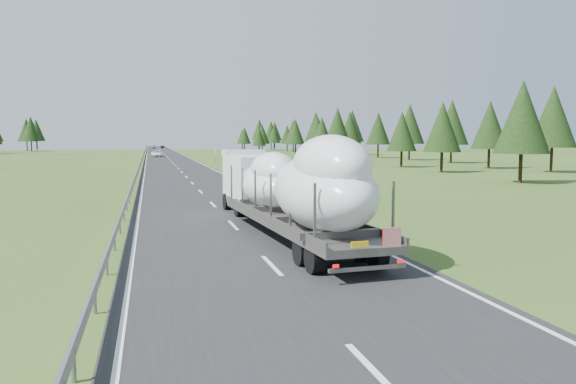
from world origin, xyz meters
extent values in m
plane|color=#324B19|center=(0.00, 0.00, 0.00)|extent=(400.00, 400.00, 0.00)
cube|color=black|center=(0.00, 100.00, 0.01)|extent=(10.00, 400.00, 0.02)
cube|color=slate|center=(-5.30, 100.00, 0.60)|extent=(0.08, 400.00, 0.32)
cylinder|color=slate|center=(-5.30, 0.00, 0.30)|extent=(0.10, 0.10, 0.60)
cube|color=silver|center=(6.50, 30.00, 0.50)|extent=(0.12, 0.07, 1.00)
cube|color=black|center=(6.50, 30.00, 0.82)|extent=(0.13, 0.08, 0.12)
cube|color=silver|center=(6.50, 80.00, 0.50)|extent=(0.12, 0.07, 1.00)
cube|color=black|center=(6.50, 80.00, 0.82)|extent=(0.13, 0.08, 0.12)
cube|color=silver|center=(6.50, 130.00, 0.50)|extent=(0.12, 0.07, 1.00)
cube|color=black|center=(6.50, 130.00, 0.82)|extent=(0.13, 0.08, 0.12)
cube|color=silver|center=(6.50, 180.00, 0.50)|extent=(0.12, 0.07, 1.00)
cube|color=black|center=(6.50, 180.00, 0.82)|extent=(0.13, 0.08, 0.12)
cube|color=silver|center=(6.50, 230.00, 0.50)|extent=(0.12, 0.07, 1.00)
cube|color=black|center=(6.50, 230.00, 0.82)|extent=(0.13, 0.08, 0.12)
cube|color=silver|center=(6.50, 280.00, 0.50)|extent=(0.12, 0.07, 1.00)
cube|color=black|center=(6.50, 280.00, 0.82)|extent=(0.13, 0.08, 0.12)
cube|color=silver|center=(6.50, 330.00, 0.50)|extent=(0.12, 0.07, 1.00)
cube|color=black|center=(6.50, 330.00, 0.82)|extent=(0.13, 0.08, 0.12)
cylinder|color=slate|center=(7.20, 80.00, 1.00)|extent=(0.08, 0.08, 2.00)
cube|color=silver|center=(7.20, 80.00, 2.00)|extent=(0.05, 0.90, 1.20)
cylinder|color=black|center=(45.45, 42.77, 1.85)|extent=(0.36, 0.36, 3.70)
cone|color=black|center=(45.45, 42.77, 6.99)|extent=(5.76, 5.76, 7.71)
cylinder|color=black|center=(43.23, 52.92, 1.65)|extent=(0.36, 0.36, 3.29)
cone|color=black|center=(43.23, 52.92, 6.22)|extent=(5.12, 5.12, 6.86)
cylinder|color=black|center=(47.24, 70.26, 1.87)|extent=(0.36, 0.36, 3.74)
cone|color=black|center=(47.24, 70.26, 7.07)|extent=(5.82, 5.82, 7.80)
cylinder|color=black|center=(46.15, 84.31, 1.89)|extent=(0.36, 0.36, 3.79)
cone|color=black|center=(46.15, 84.31, 7.15)|extent=(5.89, 5.89, 7.89)
cylinder|color=black|center=(45.57, 98.63, 1.72)|extent=(0.36, 0.36, 3.45)
cone|color=black|center=(45.57, 98.63, 6.51)|extent=(5.36, 5.36, 7.18)
cylinder|color=black|center=(43.10, 110.14, 1.84)|extent=(0.36, 0.36, 3.67)
cone|color=black|center=(43.10, 110.14, 6.94)|extent=(5.72, 5.72, 7.65)
cylinder|color=black|center=(48.35, 122.74, 2.03)|extent=(0.36, 0.36, 4.06)
cone|color=black|center=(48.35, 122.74, 7.66)|extent=(6.31, 6.31, 8.45)
cylinder|color=black|center=(42.98, 138.30, 2.03)|extent=(0.36, 0.36, 4.07)
cone|color=black|center=(42.98, 138.30, 7.68)|extent=(6.33, 6.33, 8.47)
cylinder|color=black|center=(39.75, 152.00, 1.72)|extent=(0.36, 0.36, 3.43)
cone|color=black|center=(39.75, 152.00, 6.49)|extent=(5.34, 5.34, 7.15)
cylinder|color=black|center=(40.97, 164.92, 1.49)|extent=(0.36, 0.36, 2.98)
cone|color=black|center=(40.97, 164.92, 5.63)|extent=(4.63, 4.63, 6.21)
cylinder|color=black|center=(40.42, 182.77, 1.53)|extent=(0.36, 0.36, 3.07)
cone|color=black|center=(40.42, 182.77, 5.79)|extent=(4.77, 4.77, 6.39)
cylinder|color=black|center=(41.13, 191.21, 1.86)|extent=(0.36, 0.36, 3.73)
cone|color=black|center=(41.13, 191.21, 7.04)|extent=(5.80, 5.80, 7.77)
cylinder|color=black|center=(40.35, 210.49, 2.09)|extent=(0.36, 0.36, 4.18)
cone|color=black|center=(40.35, 210.49, 7.89)|extent=(6.50, 6.50, 8.71)
cylinder|color=black|center=(48.97, 220.27, 1.98)|extent=(0.36, 0.36, 3.96)
cone|color=black|center=(48.97, 220.27, 7.48)|extent=(6.16, 6.16, 8.26)
cylinder|color=black|center=(30.71, 28.81, 1.67)|extent=(0.36, 0.36, 3.35)
cone|color=black|center=(30.71, 28.81, 6.32)|extent=(5.20, 5.20, 6.97)
cylinder|color=black|center=(31.92, 46.02, 1.51)|extent=(0.36, 0.36, 3.03)
cone|color=black|center=(31.92, 46.02, 5.72)|extent=(4.71, 4.71, 6.31)
cylinder|color=black|center=(32.62, 59.17, 1.42)|extent=(0.36, 0.36, 2.83)
cone|color=black|center=(32.62, 59.17, 5.35)|extent=(4.40, 4.40, 5.90)
cylinder|color=black|center=(28.27, 76.00, 1.65)|extent=(0.36, 0.36, 3.30)
cone|color=black|center=(28.27, 76.00, 6.24)|extent=(5.14, 5.14, 6.88)
cylinder|color=black|center=(31.23, 94.64, 1.51)|extent=(0.36, 0.36, 3.02)
cone|color=black|center=(31.23, 94.64, 5.70)|extent=(4.69, 4.69, 6.28)
cylinder|color=black|center=(33.44, 105.14, 1.63)|extent=(0.36, 0.36, 3.26)
cone|color=black|center=(33.44, 105.14, 6.15)|extent=(5.07, 5.07, 6.79)
cylinder|color=black|center=(33.03, 123.52, 1.60)|extent=(0.36, 0.36, 3.20)
cone|color=black|center=(33.03, 123.52, 6.04)|extent=(4.98, 4.98, 6.67)
cylinder|color=black|center=(26.37, 138.86, 1.28)|extent=(0.36, 0.36, 2.57)
cone|color=black|center=(26.37, 138.86, 4.85)|extent=(3.99, 3.99, 5.35)
cylinder|color=black|center=(30.55, 155.41, 1.51)|extent=(0.36, 0.36, 3.03)
cone|color=black|center=(30.55, 155.41, 5.71)|extent=(4.71, 4.71, 6.30)
cylinder|color=black|center=(28.08, 174.27, 1.42)|extent=(0.36, 0.36, 2.84)
cone|color=black|center=(28.08, 174.27, 5.36)|extent=(4.42, 4.42, 5.91)
cylinder|color=black|center=(29.43, 187.49, 1.31)|extent=(0.36, 0.36, 2.62)
cone|color=black|center=(29.43, 187.49, 4.95)|extent=(4.08, 4.08, 5.46)
cylinder|color=black|center=(-41.78, 182.77, 1.97)|extent=(0.36, 0.36, 3.95)
cone|color=black|center=(-41.78, 182.77, 7.46)|extent=(6.14, 6.14, 8.22)
cylinder|color=black|center=(-44.78, 191.21, 1.90)|extent=(0.36, 0.36, 3.80)
cone|color=black|center=(-44.78, 191.21, 7.18)|extent=(5.91, 5.91, 7.92)
cylinder|color=black|center=(-45.01, 210.49, 1.94)|extent=(0.36, 0.36, 3.87)
cone|color=black|center=(-45.01, 210.49, 7.32)|extent=(6.02, 6.02, 8.07)
cylinder|color=black|center=(-46.94, 220.27, 2.02)|extent=(0.36, 0.36, 4.03)
cone|color=black|center=(-46.94, 220.27, 7.62)|extent=(6.27, 6.27, 8.40)
cube|color=white|center=(1.81, 13.52, 1.89)|extent=(2.83, 5.15, 2.79)
cube|color=black|center=(1.81, 16.06, 2.39)|extent=(2.29, 0.24, 1.40)
cube|color=white|center=(1.81, 15.71, 3.44)|extent=(2.57, 1.37, 0.30)
cube|color=#63605E|center=(1.81, 12.52, 0.55)|extent=(2.69, 3.16, 0.25)
cylinder|color=black|center=(0.66, 15.31, 0.50)|extent=(0.42, 1.02, 1.00)
cylinder|color=black|center=(2.95, 15.31, 0.50)|extent=(0.42, 1.02, 1.00)
cylinder|color=black|center=(0.66, 12.12, 0.50)|extent=(0.42, 1.02, 1.00)
cylinder|color=black|center=(2.95, 12.12, 0.50)|extent=(0.42, 1.02, 1.00)
cube|color=#63605E|center=(1.81, 4.05, 0.92)|extent=(3.65, 14.11, 0.26)
cube|color=#63605E|center=(0.48, 4.05, 1.17)|extent=(1.03, 13.93, 0.24)
cube|color=#63605E|center=(3.13, 4.05, 1.17)|extent=(1.03, 13.93, 0.24)
cube|color=#63605E|center=(0.48, -1.93, 1.99)|extent=(0.07, 0.07, 1.89)
cube|color=#63605E|center=(3.13, -1.93, 1.99)|extent=(0.07, 0.07, 1.89)
cube|color=#63605E|center=(0.48, 0.46, 1.99)|extent=(0.07, 0.07, 1.89)
cube|color=#63605E|center=(3.13, 0.46, 1.99)|extent=(0.07, 0.07, 1.89)
cube|color=#63605E|center=(0.48, 2.85, 1.99)|extent=(0.07, 0.07, 1.89)
cube|color=#63605E|center=(3.13, 2.85, 1.99)|extent=(0.07, 0.07, 1.89)
cube|color=#63605E|center=(0.48, 5.24, 1.99)|extent=(0.07, 0.07, 1.89)
cube|color=#63605E|center=(3.13, 5.24, 1.99)|extent=(0.07, 0.07, 1.89)
cube|color=#63605E|center=(0.48, 7.64, 1.99)|extent=(0.07, 0.07, 1.89)
cube|color=#63605E|center=(3.13, 7.64, 1.99)|extent=(0.07, 0.07, 1.89)
cube|color=#63605E|center=(0.48, 10.03, 1.99)|extent=(0.07, 0.07, 1.89)
cube|color=#63605E|center=(3.13, 10.03, 1.99)|extent=(0.07, 0.07, 1.89)
cylinder|color=black|center=(0.71, -1.34, 0.50)|extent=(0.47, 1.02, 1.00)
cylinder|color=black|center=(2.90, -1.34, 0.50)|extent=(0.47, 1.02, 1.00)
cylinder|color=black|center=(0.71, -0.14, 0.50)|extent=(0.47, 1.02, 1.00)
cylinder|color=black|center=(2.90, -0.14, 0.50)|extent=(0.47, 1.02, 1.00)
cube|color=#63605E|center=(1.81, -2.88, 0.45)|extent=(2.49, 0.29, 0.12)
cube|color=red|center=(2.55, -2.95, 1.35)|extent=(0.60, 0.08, 0.60)
cube|color=yellow|center=(1.51, -2.95, 1.20)|extent=(0.55, 0.08, 0.18)
cube|color=red|center=(0.76, -2.95, 0.60)|extent=(0.18, 0.07, 0.10)
cube|color=red|center=(2.85, -2.95, 0.60)|extent=(0.18, 0.07, 0.10)
ellipsoid|color=white|center=(1.81, 0.86, 2.39)|extent=(3.62, 7.76, 2.69)
ellipsoid|color=white|center=(1.81, -0.09, 3.34)|extent=(2.69, 4.94, 2.15)
ellipsoid|color=white|center=(1.81, 7.64, 2.10)|extent=(3.07, 6.31, 2.10)
ellipsoid|color=white|center=(1.81, 6.87, 2.83)|extent=(2.28, 4.02, 1.68)
imported|color=white|center=(-2.21, 115.36, 0.74)|extent=(2.58, 5.38, 1.48)
imported|color=black|center=(1.53, 232.14, 0.65)|extent=(1.84, 3.92, 1.30)
imported|color=#1B264D|center=(-2.36, 227.08, 0.71)|extent=(1.68, 4.34, 1.41)
camera|label=1|loc=(-3.91, -18.13, 4.28)|focal=35.00mm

